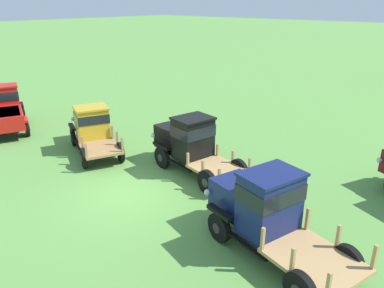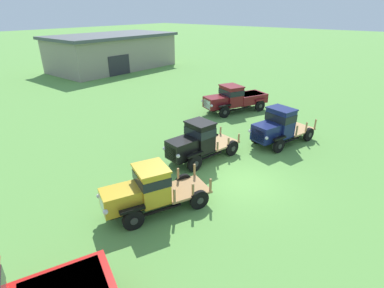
# 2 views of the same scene
# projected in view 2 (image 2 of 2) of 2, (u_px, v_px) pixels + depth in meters

# --- Properties ---
(ground_plane) EXTENTS (240.00, 240.00, 0.00)m
(ground_plane) POSITION_uv_depth(u_px,v_px,m) (241.00, 181.00, 14.81)
(ground_plane) COLOR #5B9342
(farm_shed) EXTENTS (16.75, 9.17, 4.55)m
(farm_shed) POSITION_uv_depth(u_px,v_px,m) (113.00, 51.00, 41.29)
(farm_shed) COLOR gray
(farm_shed) RESTS_ON ground
(vintage_truck_second_in_line) EXTENTS (4.72, 3.12, 2.06)m
(vintage_truck_second_in_line) POSITION_uv_depth(u_px,v_px,m) (147.00, 190.00, 12.11)
(vintage_truck_second_in_line) COLOR black
(vintage_truck_second_in_line) RESTS_ON ground
(vintage_truck_midrow_center) EXTENTS (4.72, 2.41, 2.27)m
(vintage_truck_midrow_center) POSITION_uv_depth(u_px,v_px,m) (197.00, 142.00, 16.22)
(vintage_truck_midrow_center) COLOR black
(vintage_truck_midrow_center) RESTS_ON ground
(vintage_truck_far_side) EXTENTS (4.91, 2.85, 2.32)m
(vintage_truck_far_side) POSITION_uv_depth(u_px,v_px,m) (278.00, 126.00, 18.29)
(vintage_truck_far_side) COLOR black
(vintage_truck_far_side) RESTS_ON ground
(vintage_truck_back_of_row) EXTENTS (5.67, 3.70, 2.19)m
(vintage_truck_back_of_row) POSITION_uv_depth(u_px,v_px,m) (235.00, 98.00, 24.24)
(vintage_truck_back_of_row) COLOR black
(vintage_truck_back_of_row) RESTS_ON ground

